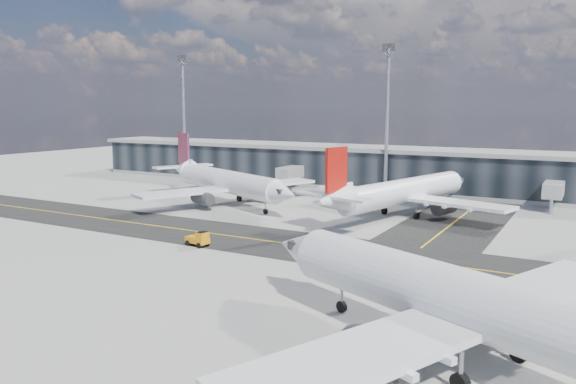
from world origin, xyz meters
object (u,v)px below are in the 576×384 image
object	(u,v)px
airliner_af	(226,182)
airliner_redtail	(402,192)
baggage_tug	(199,239)
airliner_near	(489,310)
service_van	(432,199)

from	to	relation	value
airliner_af	airliner_redtail	distance (m)	31.40
airliner_redtail	baggage_tug	bearing A→B (deg)	-101.96
airliner_near	service_van	size ratio (longest dim) A/B	7.85
airliner_af	service_van	bearing A→B (deg)	144.83
airliner_redtail	airliner_near	distance (m)	52.81
airliner_af	baggage_tug	world-z (taller)	airliner_af
airliner_near	airliner_redtail	bearing A→B (deg)	47.42
airliner_redtail	baggage_tug	xyz separation A→B (m)	(-15.92, -30.83, -2.92)
airliner_af	airliner_near	distance (m)	68.83
airliner_near	baggage_tug	bearing A→B (deg)	88.47
service_van	airliner_af	bearing A→B (deg)	-153.64
airliner_near	service_van	world-z (taller)	airliner_near
airliner_redtail	service_van	world-z (taller)	airliner_redtail
airliner_af	service_van	distance (m)	37.28
airliner_af	airliner_redtail	bearing A→B (deg)	121.32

